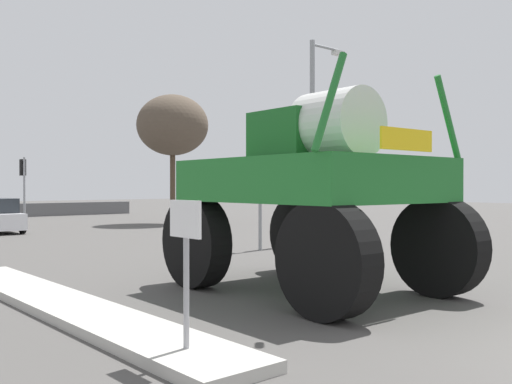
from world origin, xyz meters
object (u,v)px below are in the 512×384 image
(bare_tree_right, at_px, (173,125))
(lane_arrow_sign, at_px, (186,246))
(traffic_signal_near_right, at_px, (257,172))
(traffic_signal_far_left, at_px, (23,176))
(streetlight_near_right, at_px, (315,130))
(oversize_sprayer, at_px, (313,190))

(bare_tree_right, bearing_deg, lane_arrow_sign, -122.13)
(traffic_signal_near_right, height_order, traffic_signal_far_left, traffic_signal_far_left)
(streetlight_near_right, bearing_deg, traffic_signal_near_right, -173.62)
(lane_arrow_sign, distance_m, streetlight_near_right, 14.46)
(traffic_signal_near_right, xyz_separation_m, traffic_signal_far_left, (-1.87, 16.26, 0.07))
(oversize_sprayer, xyz_separation_m, bare_tree_right, (8.93, 19.06, 3.40))
(traffic_signal_near_right, distance_m, streetlight_near_right, 3.45)
(oversize_sprayer, bearing_deg, traffic_signal_near_right, -30.53)
(traffic_signal_near_right, xyz_separation_m, bare_tree_right, (5.01, 12.86, 2.88))
(oversize_sprayer, distance_m, streetlight_near_right, 9.79)
(lane_arrow_sign, bearing_deg, traffic_signal_far_left, 75.42)
(traffic_signal_far_left, xyz_separation_m, streetlight_near_right, (4.93, -15.91, 1.48))
(lane_arrow_sign, bearing_deg, traffic_signal_near_right, 45.02)
(oversize_sprayer, distance_m, traffic_signal_far_left, 22.55)
(lane_arrow_sign, relative_size, streetlight_near_right, 0.24)
(lane_arrow_sign, xyz_separation_m, streetlight_near_right, (11.31, 8.59, 2.72))
(traffic_signal_far_left, distance_m, bare_tree_right, 8.17)
(bare_tree_right, bearing_deg, oversize_sprayer, -115.11)
(oversize_sprayer, xyz_separation_m, traffic_signal_far_left, (2.05, 22.45, 0.60))
(traffic_signal_far_left, distance_m, streetlight_near_right, 16.73)
(lane_arrow_sign, xyz_separation_m, traffic_signal_near_right, (8.24, 8.25, 1.16))
(oversize_sprayer, bearing_deg, streetlight_near_right, -45.10)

